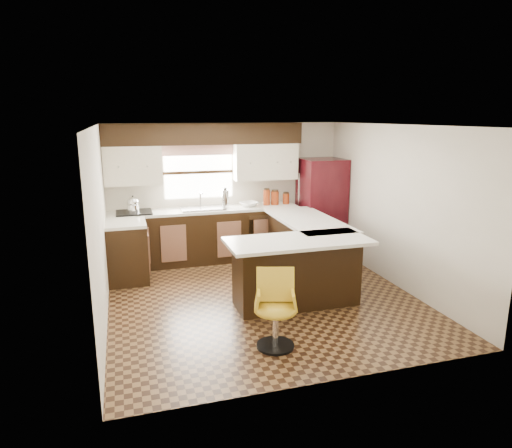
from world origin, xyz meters
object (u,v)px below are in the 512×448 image
object	(u,v)px
peninsula_long	(305,250)
refrigerator	(321,207)
bar_chair	(276,311)
peninsula_return	(296,273)

from	to	relation	value
peninsula_long	refrigerator	world-z (taller)	refrigerator
peninsula_long	bar_chair	size ratio (longest dim) A/B	2.24
refrigerator	bar_chair	bearing A→B (deg)	-121.77
peninsula_long	peninsula_return	size ratio (longest dim) A/B	1.18
peninsula_long	peninsula_return	bearing A→B (deg)	-118.30
refrigerator	peninsula_long	bearing A→B (deg)	-124.30
peninsula_long	refrigerator	size ratio (longest dim) A/B	1.11
peninsula_long	peninsula_return	xyz separation A→B (m)	(-0.53, -0.97, 0.00)
peninsula_return	refrigerator	bearing A→B (deg)	58.32
refrigerator	bar_chair	distance (m)	3.79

